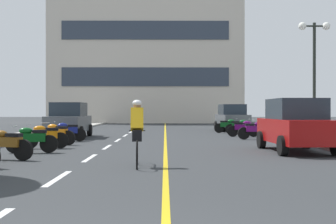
{
  "coord_description": "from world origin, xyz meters",
  "views": [
    {
      "loc": [
        0.24,
        -3.47,
        1.43
      ],
      "look_at": [
        0.37,
        17.48,
        1.34
      ],
      "focal_mm": 48.44,
      "sensor_mm": 36.0,
      "label": 1
    }
  ],
  "objects_px": {
    "motorcycle_9": "(243,128)",
    "motorcycle_3": "(6,143)",
    "motorcycle_6": "(56,133)",
    "motorcycle_8": "(255,130)",
    "parked_car_far": "(232,118)",
    "motorcycle_11": "(228,125)",
    "motorcycle_10": "(240,126)",
    "cyclist_rider": "(137,131)",
    "motorcycle_7": "(67,131)",
    "parked_car_near": "(296,125)",
    "street_lamp_mid": "(314,54)",
    "motorcycle_5": "(45,136)",
    "motorcycle_4": "(32,139)",
    "parked_car_mid": "(69,120)"
  },
  "relations": [
    {
      "from": "motorcycle_9",
      "to": "motorcycle_3",
      "type": "bearing_deg",
      "value": -127.94
    },
    {
      "from": "motorcycle_6",
      "to": "motorcycle_8",
      "type": "bearing_deg",
      "value": 21.25
    },
    {
      "from": "parked_car_far",
      "to": "motorcycle_3",
      "type": "height_order",
      "value": "parked_car_far"
    },
    {
      "from": "parked_car_far",
      "to": "motorcycle_9",
      "type": "height_order",
      "value": "parked_car_far"
    },
    {
      "from": "parked_car_far",
      "to": "motorcycle_11",
      "type": "bearing_deg",
      "value": -103.27
    },
    {
      "from": "motorcycle_10",
      "to": "cyclist_rider",
      "type": "relative_size",
      "value": 0.94
    },
    {
      "from": "motorcycle_7",
      "to": "motorcycle_8",
      "type": "xyz_separation_m",
      "value": [
        8.82,
        1.58,
        0.0
      ]
    },
    {
      "from": "parked_car_near",
      "to": "street_lamp_mid",
      "type": "bearing_deg",
      "value": 65.66
    },
    {
      "from": "street_lamp_mid",
      "to": "motorcycle_5",
      "type": "distance_m",
      "value": 12.48
    },
    {
      "from": "motorcycle_3",
      "to": "motorcycle_6",
      "type": "bearing_deg",
      "value": 89.15
    },
    {
      "from": "parked_car_near",
      "to": "motorcycle_4",
      "type": "height_order",
      "value": "parked_car_near"
    },
    {
      "from": "parked_car_mid",
      "to": "motorcycle_7",
      "type": "xyz_separation_m",
      "value": [
        0.57,
        -3.13,
        -0.44
      ]
    },
    {
      "from": "parked_car_far",
      "to": "motorcycle_10",
      "type": "relative_size",
      "value": 2.56
    },
    {
      "from": "parked_car_near",
      "to": "motorcycle_3",
      "type": "xyz_separation_m",
      "value": [
        -9.02,
        -2.51,
        -0.44
      ]
    },
    {
      "from": "motorcycle_9",
      "to": "motorcycle_8",
      "type": "bearing_deg",
      "value": -84.81
    },
    {
      "from": "motorcycle_4",
      "to": "motorcycle_11",
      "type": "relative_size",
      "value": 1.02
    },
    {
      "from": "parked_car_mid",
      "to": "motorcycle_5",
      "type": "xyz_separation_m",
      "value": [
        0.56,
        -6.81,
        -0.44
      ]
    },
    {
      "from": "cyclist_rider",
      "to": "motorcycle_7",
      "type": "bearing_deg",
      "value": 112.5
    },
    {
      "from": "motorcycle_8",
      "to": "motorcycle_9",
      "type": "xyz_separation_m",
      "value": [
        -0.19,
        2.13,
        0.0
      ]
    },
    {
      "from": "motorcycle_6",
      "to": "motorcycle_5",
      "type": "bearing_deg",
      "value": -89.67
    },
    {
      "from": "motorcycle_10",
      "to": "motorcycle_5",
      "type": "bearing_deg",
      "value": -131.72
    },
    {
      "from": "parked_car_near",
      "to": "motorcycle_5",
      "type": "distance_m",
      "value": 9.03
    },
    {
      "from": "street_lamp_mid",
      "to": "parked_car_far",
      "type": "height_order",
      "value": "street_lamp_mid"
    },
    {
      "from": "street_lamp_mid",
      "to": "parked_car_near",
      "type": "relative_size",
      "value": 1.26
    },
    {
      "from": "street_lamp_mid",
      "to": "motorcycle_8",
      "type": "distance_m",
      "value": 4.51
    },
    {
      "from": "motorcycle_4",
      "to": "motorcycle_6",
      "type": "relative_size",
      "value": 1.04
    },
    {
      "from": "street_lamp_mid",
      "to": "motorcycle_9",
      "type": "xyz_separation_m",
      "value": [
        -2.66,
        3.46,
        -3.53
      ]
    },
    {
      "from": "parked_car_mid",
      "to": "motorcycle_10",
      "type": "relative_size",
      "value": 2.52
    },
    {
      "from": "street_lamp_mid",
      "to": "motorcycle_4",
      "type": "bearing_deg",
      "value": -153.28
    },
    {
      "from": "motorcycle_7",
      "to": "motorcycle_10",
      "type": "height_order",
      "value": "same"
    },
    {
      "from": "parked_car_near",
      "to": "motorcycle_4",
      "type": "distance_m",
      "value": 8.93
    },
    {
      "from": "motorcycle_4",
      "to": "motorcycle_11",
      "type": "bearing_deg",
      "value": 57.48
    },
    {
      "from": "street_lamp_mid",
      "to": "motorcycle_5",
      "type": "xyz_separation_m",
      "value": [
        -11.3,
        -3.94,
        -3.53
      ]
    },
    {
      "from": "parked_car_far",
      "to": "street_lamp_mid",
      "type": "bearing_deg",
      "value": -77.46
    },
    {
      "from": "parked_car_near",
      "to": "motorcycle_4",
      "type": "bearing_deg",
      "value": -177.21
    },
    {
      "from": "parked_car_far",
      "to": "motorcycle_3",
      "type": "xyz_separation_m",
      "value": [
        -9.13,
        -17.96,
        -0.44
      ]
    },
    {
      "from": "motorcycle_8",
      "to": "motorcycle_6",
      "type": "bearing_deg",
      "value": -158.75
    },
    {
      "from": "motorcycle_3",
      "to": "cyclist_rider",
      "type": "xyz_separation_m",
      "value": [
        3.84,
        -1.51,
        0.41
      ]
    },
    {
      "from": "parked_car_near",
      "to": "motorcycle_7",
      "type": "xyz_separation_m",
      "value": [
        -8.91,
        4.98,
        -0.44
      ]
    },
    {
      "from": "parked_car_mid",
      "to": "motorcycle_10",
      "type": "xyz_separation_m",
      "value": [
        9.44,
        3.15,
        -0.44
      ]
    },
    {
      "from": "motorcycle_7",
      "to": "motorcycle_5",
      "type": "bearing_deg",
      "value": -90.27
    },
    {
      "from": "street_lamp_mid",
      "to": "motorcycle_7",
      "type": "xyz_separation_m",
      "value": [
        -11.29,
        -0.26,
        -3.53
      ]
    },
    {
      "from": "motorcycle_11",
      "to": "motorcycle_10",
      "type": "bearing_deg",
      "value": -70.23
    },
    {
      "from": "cyclist_rider",
      "to": "motorcycle_6",
      "type": "bearing_deg",
      "value": 117.73
    },
    {
      "from": "motorcycle_5",
      "to": "motorcycle_11",
      "type": "bearing_deg",
      "value": 53.62
    },
    {
      "from": "motorcycle_11",
      "to": "cyclist_rider",
      "type": "xyz_separation_m",
      "value": [
        -4.63,
        -16.68,
        0.41
      ]
    },
    {
      "from": "motorcycle_5",
      "to": "cyclist_rider",
      "type": "distance_m",
      "value": 6.51
    },
    {
      "from": "motorcycle_8",
      "to": "motorcycle_5",
      "type": "bearing_deg",
      "value": -149.21
    },
    {
      "from": "motorcycle_4",
      "to": "motorcycle_9",
      "type": "relative_size",
      "value": 1.0
    },
    {
      "from": "street_lamp_mid",
      "to": "parked_car_mid",
      "type": "relative_size",
      "value": 1.27
    }
  ]
}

